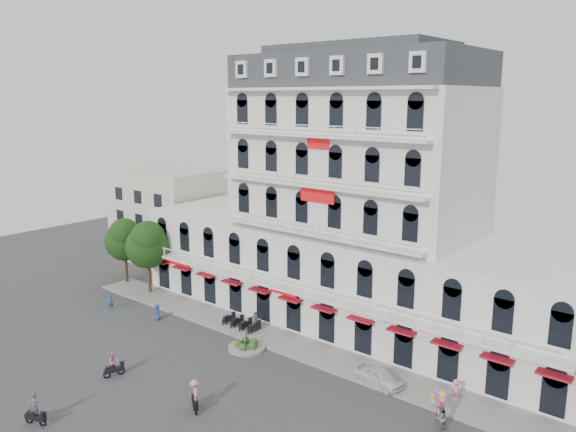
{
  "coord_description": "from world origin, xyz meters",
  "views": [
    {
      "loc": [
        28.09,
        -26.32,
        21.16
      ],
      "look_at": [
        -1.7,
        10.0,
        11.19
      ],
      "focal_mm": 35.0,
      "sensor_mm": 36.0,
      "label": 1
    }
  ],
  "objects_px": {
    "rider_west": "(35,410)",
    "parked_car": "(379,377)",
    "balloon_vendor": "(440,412)",
    "rider_center": "(195,394)",
    "rider_southwest": "(114,364)"
  },
  "relations": [
    {
      "from": "rider_west",
      "to": "parked_car",
      "type": "bearing_deg",
      "value": 30.52
    },
    {
      "from": "balloon_vendor",
      "to": "rider_center",
      "type": "bearing_deg",
      "value": -148.56
    },
    {
      "from": "parked_car",
      "to": "rider_west",
      "type": "height_order",
      "value": "rider_west"
    },
    {
      "from": "balloon_vendor",
      "to": "parked_car",
      "type": "bearing_deg",
      "value": 156.83
    },
    {
      "from": "parked_car",
      "to": "rider_west",
      "type": "xyz_separation_m",
      "value": [
        -14.87,
        -18.9,
        0.38
      ]
    },
    {
      "from": "rider_west",
      "to": "balloon_vendor",
      "type": "distance_m",
      "value": 26.44
    },
    {
      "from": "parked_car",
      "to": "rider_west",
      "type": "relative_size",
      "value": 1.73
    },
    {
      "from": "rider_southwest",
      "to": "rider_center",
      "type": "xyz_separation_m",
      "value": [
        8.5,
        0.75,
        0.22
      ]
    },
    {
      "from": "parked_car",
      "to": "rider_southwest",
      "type": "height_order",
      "value": "rider_southwest"
    },
    {
      "from": "rider_southwest",
      "to": "balloon_vendor",
      "type": "relative_size",
      "value": 0.82
    },
    {
      "from": "balloon_vendor",
      "to": "rider_southwest",
      "type": "bearing_deg",
      "value": -157.54
    },
    {
      "from": "rider_west",
      "to": "rider_southwest",
      "type": "distance_m",
      "value": 7.29
    },
    {
      "from": "rider_southwest",
      "to": "balloon_vendor",
      "type": "distance_m",
      "value": 24.32
    },
    {
      "from": "parked_car",
      "to": "rider_southwest",
      "type": "xyz_separation_m",
      "value": [
        -16.58,
        -11.81,
        0.33
      ]
    },
    {
      "from": "parked_car",
      "to": "rider_center",
      "type": "bearing_deg",
      "value": 153.41
    }
  ]
}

